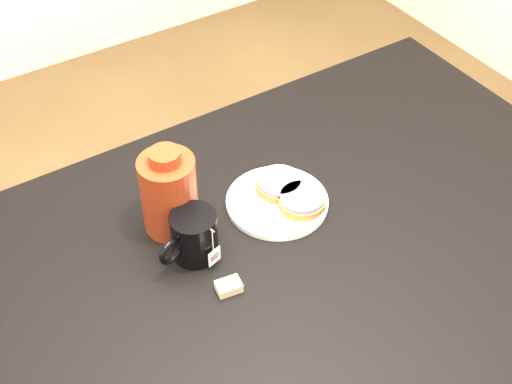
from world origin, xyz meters
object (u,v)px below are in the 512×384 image
plate (277,201)px  bagel_front (302,200)px  table (290,273)px  teabag_pouch (229,286)px  bagel_back (279,184)px  bagel_package (169,193)px  mug (193,236)px

plate → bagel_front: (0.03, -0.04, 0.02)m
table → teabag_pouch: bearing=-169.9°
bagel_back → bagel_package: (-0.23, 0.04, 0.06)m
bagel_front → bagel_package: bearing=156.7°
bagel_back → teabag_pouch: bagel_back is taller
teabag_pouch → bagel_package: (-0.01, 0.20, 0.08)m
plate → mug: 0.21m
bagel_back → mug: 0.24m
bagel_front → mug: bearing=177.4°
table → bagel_package: size_ratio=7.47×
bagel_front → table: bearing=-136.7°
bagel_package → table: bearing=-46.4°
teabag_pouch → bagel_package: 0.22m
bagel_back → mug: (-0.23, -0.05, 0.03)m
table → plate: 0.15m
bagel_package → mug: bearing=-90.3°
bagel_front → teabag_pouch: 0.25m
table → mug: size_ratio=9.96×
table → teabag_pouch: (-0.16, -0.03, 0.09)m
table → mug: (-0.17, 0.08, 0.13)m
bagel_front → mug: mug is taller
bagel_back → bagel_front: size_ratio=1.05×
plate → bagel_package: bagel_package is taller
table → plate: plate is taller
bagel_front → bagel_package: 0.27m
plate → bagel_back: (0.02, 0.03, 0.02)m
teabag_pouch → bagel_package: size_ratio=0.24×
bagel_front → bagel_package: (-0.24, 0.10, 0.06)m
bagel_back → bagel_front: 0.07m
table → bagel_front: 0.15m
mug → bagel_package: bearing=73.3°
plate → bagel_front: bagel_front is taller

